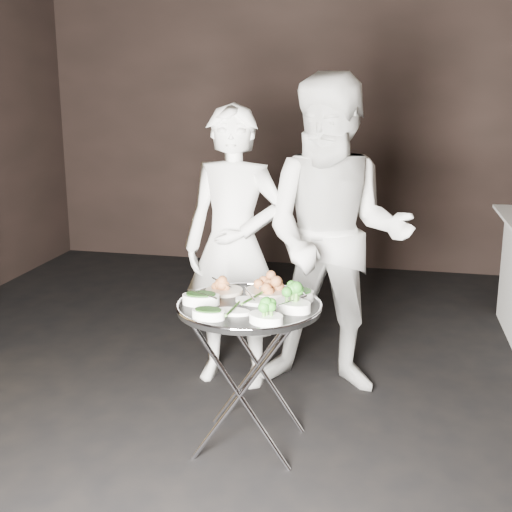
% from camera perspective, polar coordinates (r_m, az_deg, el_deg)
% --- Properties ---
extents(floor, '(6.00, 7.00, 0.05)m').
position_cam_1_polar(floor, '(3.73, 2.92, -15.37)').
color(floor, black).
rests_on(floor, ground).
extents(wall_back, '(6.00, 0.05, 3.00)m').
position_cam_1_polar(wall_back, '(6.74, 8.41, 11.58)').
color(wall_back, black).
rests_on(wall_back, floor).
extents(tray_stand, '(0.50, 0.42, 0.73)m').
position_cam_1_polar(tray_stand, '(3.55, -0.54, -9.07)').
color(tray_stand, silver).
rests_on(tray_stand, floor).
extents(serving_tray, '(0.71, 0.71, 0.04)m').
position_cam_1_polar(serving_tray, '(3.43, -0.56, -4.05)').
color(serving_tray, black).
rests_on(serving_tray, tray_stand).
extents(potato_plate_a, '(0.19, 0.19, 0.07)m').
position_cam_1_polar(potato_plate_a, '(3.61, -2.58, -2.48)').
color(potato_plate_a, beige).
rests_on(potato_plate_a, serving_tray).
extents(potato_plate_b, '(0.22, 0.22, 0.08)m').
position_cam_1_polar(potato_plate_b, '(3.59, 0.93, -2.45)').
color(potato_plate_b, beige).
rests_on(potato_plate_b, serving_tray).
extents(greens_bowl, '(0.12, 0.12, 0.07)m').
position_cam_1_polar(greens_bowl, '(3.49, 3.63, -3.04)').
color(greens_bowl, white).
rests_on(greens_bowl, serving_tray).
extents(asparagus_plate_a, '(0.20, 0.14, 0.04)m').
position_cam_1_polar(asparagus_plate_a, '(3.45, -0.31, -3.54)').
color(asparagus_plate_a, white).
rests_on(asparagus_plate_a, serving_tray).
extents(asparagus_plate_b, '(0.17, 0.10, 0.03)m').
position_cam_1_polar(asparagus_plate_b, '(3.30, -1.87, -4.38)').
color(asparagus_plate_b, white).
rests_on(asparagus_plate_b, serving_tray).
extents(spinach_bowl_a, '(0.19, 0.14, 0.07)m').
position_cam_1_polar(spinach_bowl_a, '(3.44, -4.43, -3.32)').
color(spinach_bowl_a, white).
rests_on(spinach_bowl_a, serving_tray).
extents(spinach_bowl_b, '(0.16, 0.11, 0.06)m').
position_cam_1_polar(spinach_bowl_b, '(3.24, -3.84, -4.54)').
color(spinach_bowl_b, white).
rests_on(spinach_bowl_b, serving_tray).
extents(broccoli_bowl_a, '(0.21, 0.18, 0.07)m').
position_cam_1_polar(broccoli_bowl_a, '(3.34, 2.96, -3.85)').
color(broccoli_bowl_a, white).
rests_on(broccoli_bowl_a, serving_tray).
extents(broccoli_bowl_b, '(0.20, 0.17, 0.07)m').
position_cam_1_polar(broccoli_bowl_b, '(3.17, 0.81, -4.87)').
color(broccoli_bowl_b, white).
rests_on(broccoli_bowl_b, serving_tray).
extents(serving_utensils, '(0.58, 0.45, 0.01)m').
position_cam_1_polar(serving_utensils, '(3.47, -0.03, -2.76)').
color(serving_utensils, silver).
rests_on(serving_utensils, serving_tray).
extents(waiter_left, '(0.64, 0.45, 1.66)m').
position_cam_1_polar(waiter_left, '(4.18, -1.77, 0.67)').
color(waiter_left, silver).
rests_on(waiter_left, floor).
extents(waiter_right, '(0.90, 0.70, 1.83)m').
position_cam_1_polar(waiter_right, '(4.08, 6.34, 1.51)').
color(waiter_right, silver).
rests_on(waiter_right, floor).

